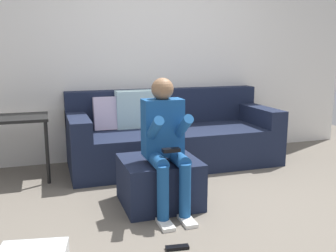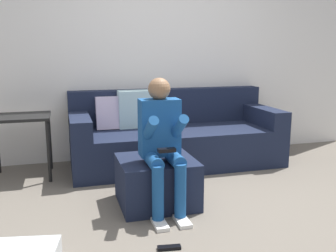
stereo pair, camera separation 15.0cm
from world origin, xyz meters
The scene contains 8 objects.
ground_plane centered at (0.00, 0.00, 0.00)m, with size 7.33×7.33×0.00m, color #6B6359.
wall_back centered at (0.00, 1.96, 1.25)m, with size 5.64×0.10×2.49m, color white.
couch_sectional centered at (0.10, 1.50, 0.32)m, with size 2.43×0.96×0.88m.
ottoman centered at (-0.39, 0.35, 0.20)m, with size 0.65×0.61×0.41m, color #192138.
person_seated centered at (-0.38, 0.20, 0.63)m, with size 0.33×0.56×1.12m.
side_table centered at (-1.59, 1.44, 0.57)m, with size 0.61×0.52×0.67m.
remote_near_ottoman centered at (-0.50, -0.43, 0.01)m, with size 0.16×0.05×0.02m, color black.
remote_under_side_table centered at (-1.58, -0.09, 0.01)m, with size 0.16×0.05×0.02m, color black.
Camera 2 is at (-1.15, -2.70, 1.33)m, focal length 40.33 mm.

